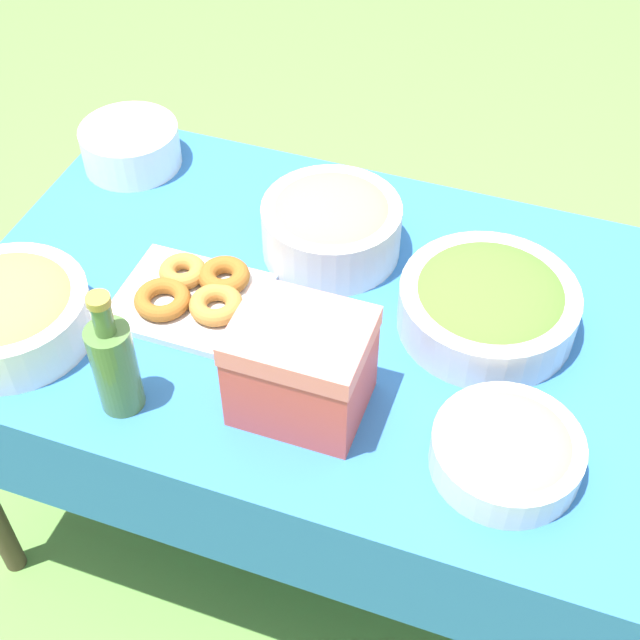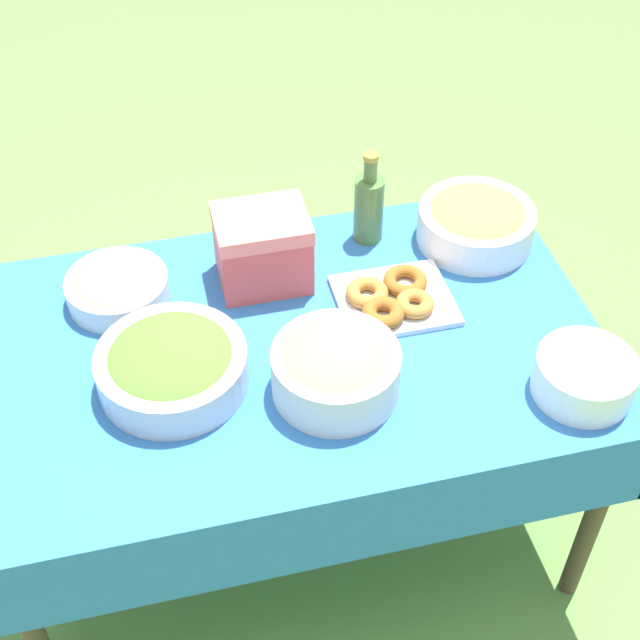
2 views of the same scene
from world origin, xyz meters
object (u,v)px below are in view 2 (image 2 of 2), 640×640
at_px(plate_stack, 584,377).
at_px(olive_oil_bottle, 369,206).
at_px(pasta_bowl, 117,287).
at_px(donut_platter, 393,298).
at_px(salad_bowl, 172,365).
at_px(olive_bowl, 476,221).
at_px(cooler_box, 263,248).
at_px(bread_bowl, 336,368).

bearing_deg(plate_stack, olive_oil_bottle, 116.34).
xyz_separation_m(pasta_bowl, donut_platter, (0.66, -0.18, -0.02)).
xyz_separation_m(salad_bowl, donut_platter, (0.56, 0.13, -0.04)).
distance_m(plate_stack, olive_bowl, 0.57).
distance_m(salad_bowl, cooler_box, 0.40).
bearing_deg(olive_bowl, olive_oil_bottle, 164.23).
xyz_separation_m(salad_bowl, bread_bowl, (0.35, -0.11, 0.01)).
xyz_separation_m(donut_platter, olive_bowl, (0.29, 0.19, 0.04)).
height_order(salad_bowl, donut_platter, salad_bowl).
bearing_deg(donut_platter, pasta_bowl, 164.75).
bearing_deg(donut_platter, olive_oil_bottle, 87.41).
bearing_deg(bread_bowl, olive_bowl, 41.20).
relative_size(olive_oil_bottle, cooler_box, 1.16).
height_order(olive_bowl, cooler_box, cooler_box).
height_order(plate_stack, olive_oil_bottle, olive_oil_bottle).
bearing_deg(pasta_bowl, olive_oil_bottle, 7.96).
distance_m(pasta_bowl, olive_oil_bottle, 0.68).
distance_m(salad_bowl, bread_bowl, 0.37).
xyz_separation_m(donut_platter, plate_stack, (0.33, -0.37, 0.03)).
height_order(salad_bowl, olive_bowl, olive_bowl).
bearing_deg(bread_bowl, cooler_box, 101.81).
distance_m(pasta_bowl, cooler_box, 0.37).
height_order(salad_bowl, pasta_bowl, salad_bowl).
distance_m(salad_bowl, plate_stack, 0.92).
bearing_deg(bread_bowl, salad_bowl, 163.31).
bearing_deg(plate_stack, olive_bowl, 94.39).
bearing_deg(donut_platter, salad_bowl, -166.74).
relative_size(donut_platter, olive_bowl, 0.92).
height_order(olive_oil_bottle, bread_bowl, olive_oil_bottle).
xyz_separation_m(donut_platter, olive_oil_bottle, (0.01, 0.27, 0.08)).
bearing_deg(cooler_box, bread_bowl, -78.19).
bearing_deg(cooler_box, pasta_bowl, 178.70).
bearing_deg(pasta_bowl, donut_platter, -15.25).
xyz_separation_m(pasta_bowl, olive_oil_bottle, (0.67, 0.09, 0.06)).
height_order(pasta_bowl, cooler_box, cooler_box).
bearing_deg(salad_bowl, bread_bowl, -16.69).
bearing_deg(plate_stack, donut_platter, 131.77).
relative_size(plate_stack, olive_oil_bottle, 0.85).
height_order(donut_platter, olive_oil_bottle, olive_oil_bottle).
height_order(pasta_bowl, donut_platter, pasta_bowl).
bearing_deg(donut_platter, bread_bowl, -131.00).
height_order(pasta_bowl, plate_stack, plate_stack).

